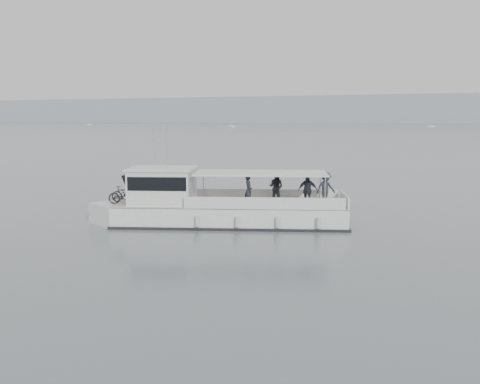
% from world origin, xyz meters
% --- Properties ---
extents(ground, '(1400.00, 1400.00, 0.00)m').
position_xyz_m(ground, '(0.00, 0.00, 0.00)').
color(ground, slate).
rests_on(ground, ground).
extents(headland, '(1400.00, 90.00, 28.00)m').
position_xyz_m(headland, '(0.00, 560.00, 14.00)').
color(headland, '#939EA8').
rests_on(headland, ground).
extents(tour_boat, '(12.24, 6.40, 5.20)m').
position_xyz_m(tour_boat, '(-6.31, 1.40, 0.85)').
color(tour_boat, white).
rests_on(tour_boat, ground).
extents(moored_fleet, '(444.02, 337.09, 10.38)m').
position_xyz_m(moored_fleet, '(-17.47, 227.28, 0.36)').
color(moored_fleet, white).
rests_on(moored_fleet, ground).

